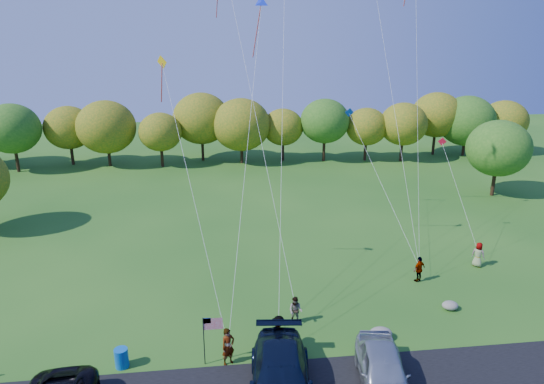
{
  "coord_description": "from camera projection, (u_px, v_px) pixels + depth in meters",
  "views": [
    {
      "loc": [
        -3.02,
        -20.54,
        15.02
      ],
      "look_at": [
        0.17,
        6.0,
        6.39
      ],
      "focal_mm": 32.0,
      "sensor_mm": 36.0,
      "label": 1
    }
  ],
  "objects": [
    {
      "name": "ground",
      "position": [
        283.0,
        349.0,
        24.36
      ],
      "size": [
        140.0,
        140.0,
        0.0
      ],
      "primitive_type": "plane",
      "color": "#1F5518",
      "rests_on": "ground"
    },
    {
      "name": "treeline",
      "position": [
        225.0,
        128.0,
        57.02
      ],
      "size": [
        76.23,
        27.77,
        8.42
      ],
      "color": "#352213",
      "rests_on": "ground"
    },
    {
      "name": "minivan_navy",
      "position": [
        281.0,
        379.0,
        20.78
      ],
      "size": [
        3.31,
        6.72,
        1.88
      ],
      "primitive_type": "imported",
      "rotation": [
        0.0,
        0.0,
        -0.11
      ],
      "color": "black",
      "rests_on": "asphalt_lane"
    },
    {
      "name": "minivan_silver",
      "position": [
        383.0,
        371.0,
        21.35
      ],
      "size": [
        2.9,
        5.47,
        1.77
      ],
      "primitive_type": "imported",
      "rotation": [
        0.0,
        0.0,
        -0.16
      ],
      "color": "#B1B6BC",
      "rests_on": "asphalt_lane"
    },
    {
      "name": "flyer_a",
      "position": [
        228.0,
        347.0,
        23.0
      ],
      "size": [
        0.83,
        0.75,
        1.9
      ],
      "primitive_type": "imported",
      "rotation": [
        0.0,
        0.0,
        0.55
      ],
      "color": "#4C4C59",
      "rests_on": "ground"
    },
    {
      "name": "flyer_b",
      "position": [
        296.0,
        311.0,
        26.28
      ],
      "size": [
        0.98,
        0.92,
        1.61
      ],
      "primitive_type": "imported",
      "rotation": [
        0.0,
        0.0,
        -0.53
      ],
      "color": "#4C4C59",
      "rests_on": "ground"
    },
    {
      "name": "flyer_c",
      "position": [
        278.0,
        333.0,
        24.08
      ],
      "size": [
        1.38,
        1.25,
        1.86
      ],
      "primitive_type": "imported",
      "rotation": [
        0.0,
        0.0,
        2.54
      ],
      "color": "#4C4C59",
      "rests_on": "ground"
    },
    {
      "name": "flyer_d",
      "position": [
        419.0,
        269.0,
        30.85
      ],
      "size": [
        1.08,
        0.83,
        1.71
      ],
      "primitive_type": "imported",
      "rotation": [
        0.0,
        0.0,
        3.62
      ],
      "color": "#4C4C59",
      "rests_on": "ground"
    },
    {
      "name": "flyer_e",
      "position": [
        478.0,
        255.0,
        32.88
      ],
      "size": [
        0.98,
        0.99,
        1.73
      ],
      "primitive_type": "imported",
      "rotation": [
        0.0,
        0.0,
        2.32
      ],
      "color": "#4C4C59",
      "rests_on": "ground"
    },
    {
      "name": "trash_barrel",
      "position": [
        122.0,
        358.0,
        22.93
      ],
      "size": [
        0.64,
        0.64,
        0.96
      ],
      "primitive_type": "cylinder",
      "color": "#0B57B1",
      "rests_on": "ground"
    },
    {
      "name": "flag_assembly",
      "position": [
        209.0,
        329.0,
        22.71
      ],
      "size": [
        0.94,
        0.61,
        2.54
      ],
      "color": "black",
      "rests_on": "ground"
    },
    {
      "name": "boulder_near",
      "position": [
        381.0,
        334.0,
        25.12
      ],
      "size": [
        1.2,
        0.94,
        0.6
      ],
      "primitive_type": "ellipsoid",
      "color": "#9F978A",
      "rests_on": "ground"
    },
    {
      "name": "boulder_far",
      "position": [
        450.0,
        305.0,
        27.85
      ],
      "size": [
        0.93,
        0.77,
        0.48
      ],
      "primitive_type": "ellipsoid",
      "color": "gray",
      "rests_on": "ground"
    }
  ]
}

